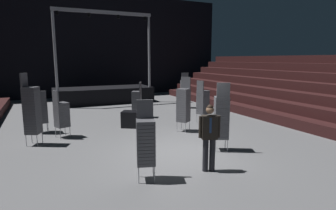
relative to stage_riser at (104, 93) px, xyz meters
name	(u,v)px	position (x,y,z in m)	size (l,w,h in m)	color
ground_plane	(177,153)	(0.00, -11.24, -0.68)	(22.00, 30.00, 0.10)	slate
arena_end_wall	(92,45)	(0.00, 3.76, 3.37)	(22.00, 0.30, 8.00)	black
bleacher_bank_right	(327,88)	(8.38, -10.24, 0.94)	(5.25, 24.00, 3.15)	black
stage_riser	(104,93)	(0.00, 0.00, 0.00)	(6.42, 2.63, 5.89)	black
man_with_tie	(209,134)	(0.06, -12.99, 0.39)	(0.56, 0.36, 1.79)	black
chair_stack_front_left	(203,102)	(2.93, -8.01, 0.35)	(0.54, 0.54, 1.96)	#B2B5BA
chair_stack_front_right	(137,100)	(0.52, -5.62, 0.27)	(0.60, 0.60, 1.79)	#B2B5BA
chair_stack_mid_left	(32,110)	(-4.18, -8.54, 0.61)	(0.59, 0.59, 2.48)	#B2B5BA
chair_stack_mid_right	(146,141)	(-1.63, -12.80, 0.35)	(0.55, 0.55, 1.96)	#B2B5BA
chair_stack_mid_centre	(221,117)	(1.34, -11.71, 0.48)	(0.59, 0.59, 2.22)	#B2B5BA
chair_stack_rear_left	(61,114)	(-3.22, -7.94, 0.27)	(0.58, 0.58, 1.79)	#B2B5BA
chair_stack_rear_right	(183,104)	(1.38, -9.05, 0.48)	(0.61, 0.61, 2.22)	#B2B5BA
chair_stack_rear_centre	(184,90)	(4.00, -4.18, 0.44)	(0.56, 0.56, 2.14)	#B2B5BA
chair_stack_aisle_left	(41,112)	(-3.90, -6.89, 0.23)	(0.47, 0.47, 1.71)	#B2B5BA
equipment_road_case	(133,119)	(-0.32, -7.53, -0.28)	(0.90, 0.60, 0.70)	black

